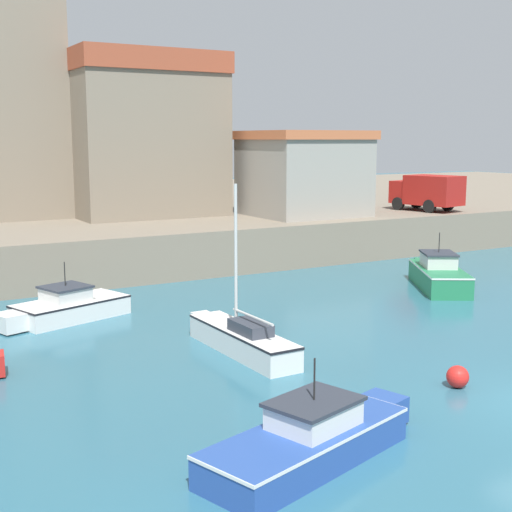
% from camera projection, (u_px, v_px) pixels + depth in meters
% --- Properties ---
extents(quay_seawall, '(120.00, 40.00, 2.28)m').
position_uv_depth(quay_seawall, '(92.00, 217.00, 51.62)').
color(quay_seawall, gray).
rests_on(quay_seawall, ground).
extents(motorboat_green_0, '(4.16, 5.68, 2.52)m').
position_uv_depth(motorboat_green_0, '(438.00, 274.00, 32.35)').
color(motorboat_green_0, '#237A4C').
rests_on(motorboat_green_0, ground).
extents(motorboat_blue_1, '(5.92, 3.16, 2.22)m').
position_uv_depth(motorboat_blue_1, '(312.00, 438.00, 14.95)').
color(motorboat_blue_1, '#284C9E').
rests_on(motorboat_blue_1, ground).
extents(motorboat_white_3, '(5.23, 3.15, 2.20)m').
position_uv_depth(motorboat_white_3, '(66.00, 307.00, 26.58)').
color(motorboat_white_3, white).
rests_on(motorboat_white_3, ground).
extents(sailboat_white_4, '(1.28, 5.73, 5.33)m').
position_uv_depth(sailboat_white_4, '(241.00, 338.00, 22.51)').
color(sailboat_white_4, white).
rests_on(sailboat_white_4, ground).
extents(mooring_buoy, '(0.61, 0.61, 0.61)m').
position_uv_depth(mooring_buoy, '(458.00, 377.00, 19.36)').
color(mooring_buoy, red).
rests_on(mooring_buoy, ground).
extents(church, '(13.43, 14.97, 16.05)m').
position_uv_depth(church, '(100.00, 121.00, 43.76)').
color(church, gray).
rests_on(church, quay_seawall).
extents(harbor_shed_mid_row, '(6.32, 6.20, 4.89)m').
position_uv_depth(harbor_shed_mid_row, '(303.00, 173.00, 41.52)').
color(harbor_shed_mid_row, gray).
rests_on(harbor_shed_mid_row, quay_seawall).
extents(truck_on_quay, '(2.90, 4.63, 2.20)m').
position_uv_depth(truck_on_quay, '(427.00, 191.00, 44.21)').
color(truck_on_quay, '#AD1E19').
rests_on(truck_on_quay, quay_seawall).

